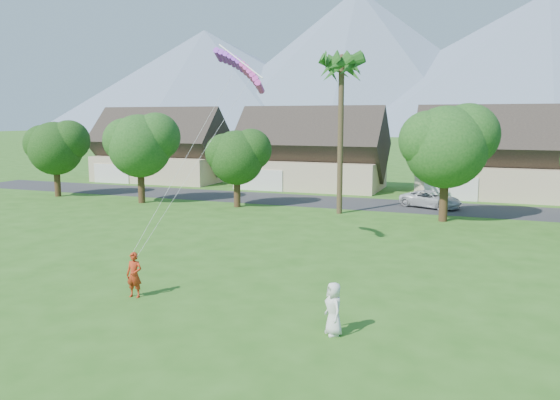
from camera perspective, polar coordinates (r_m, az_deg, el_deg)
The scene contains 10 objects.
ground at distance 17.70m, azimuth -12.18°, elevation -16.92°, with size 500.00×500.00×0.00m, color #2D6019.
street at distance 48.72m, azimuth 10.14°, elevation -0.47°, with size 90.00×7.00×0.01m, color #2D2D30.
kite_flyer at distance 24.14m, azimuth -14.99°, elevation -7.56°, with size 0.71×0.47×1.95m, color #B12D14.
watcher at distance 19.56m, azimuth 5.62°, elevation -11.24°, with size 0.93×0.60×1.90m, color silver.
parked_car at distance 47.99m, azimuth 15.49°, elevation 0.07°, with size 2.37×5.15×1.43m, color silver.
mountain_ridge at distance 274.14m, azimuth 21.72°, elevation 12.50°, with size 540.00×240.00×70.00m.
houses_row at distance 57.06m, azimuth 12.43°, elevation 4.25°, with size 72.75×8.19×8.86m.
tree_row at distance 42.50m, azimuth 7.23°, elevation 4.91°, with size 62.27×6.67×8.45m.
fan_palm at distance 43.40m, azimuth 6.47°, elevation 14.14°, with size 3.00×3.00×13.80m.
parafoil_kite at distance 29.14m, azimuth -3.95°, elevation 13.73°, with size 3.35×1.17×0.50m.
Camera 1 is at (8.91, -13.29, 7.57)m, focal length 35.00 mm.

